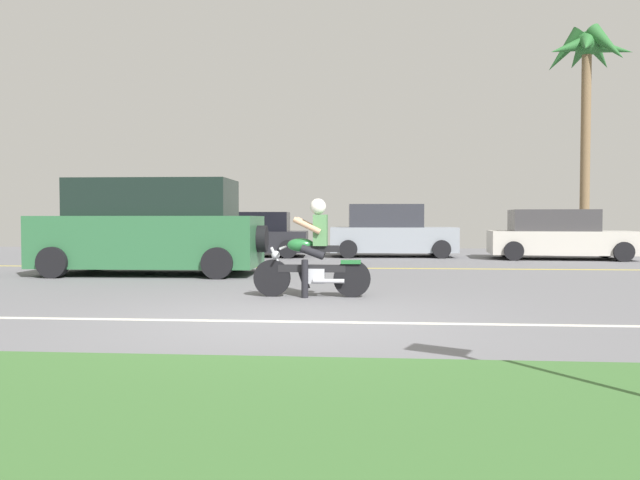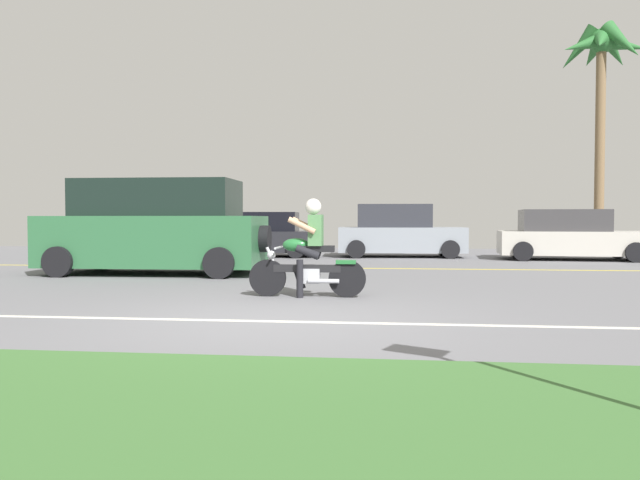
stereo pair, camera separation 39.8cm
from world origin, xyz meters
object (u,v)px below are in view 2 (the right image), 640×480
object	(u,v)px
suv_nearby	(156,229)
parked_car_3	(569,236)
palm_tree_0	(602,61)
motorcyclist_distant	(148,244)
parked_car_2	(399,233)
motorcyclist	(308,255)
parked_car_0	(127,234)
parked_car_1	(256,236)

from	to	relation	value
suv_nearby	parked_car_3	distance (m)	11.87
palm_tree_0	motorcyclist_distant	world-z (taller)	palm_tree_0
suv_nearby	motorcyclist_distant	distance (m)	2.17
parked_car_2	parked_car_3	xyz separation A→B (m)	(4.96, -0.82, -0.07)
motorcyclist	motorcyclist_distant	size ratio (longest dim) A/B	1.35
palm_tree_0	motorcyclist_distant	bearing A→B (deg)	-147.43
parked_car_3	parked_car_0	bearing A→B (deg)	172.08
parked_car_1	parked_car_3	bearing A→B (deg)	-3.00
parked_car_2	parked_car_3	bearing A→B (deg)	-9.36
motorcyclist_distant	parked_car_0	bearing A→B (deg)	118.37
parked_car_0	parked_car_1	xyz separation A→B (m)	(5.01, -1.52, -0.00)
suv_nearby	motorcyclist	bearing A→B (deg)	-42.85
parked_car_0	motorcyclist	bearing A→B (deg)	-54.93
parked_car_0	motorcyclist_distant	size ratio (longest dim) A/B	2.86
parked_car_3	palm_tree_0	size ratio (longest dim) A/B	0.51
suv_nearby	parked_car_0	distance (m)	8.90
palm_tree_0	motorcyclist_distant	size ratio (longest dim) A/B	6.16
suv_nearby	parked_car_0	xyz separation A→B (m)	(-4.18, 7.86, -0.32)
parked_car_0	motorcyclist_distant	world-z (taller)	parked_car_0
motorcyclist	parked_car_2	size ratio (longest dim) A/B	0.45
parked_car_2	motorcyclist_distant	xyz separation A→B (m)	(-6.33, -4.76, -0.20)
motorcyclist	parked_car_2	bearing A→B (deg)	81.49
motorcyclist_distant	parked_car_3	bearing A→B (deg)	19.24
motorcyclist	motorcyclist_distant	bearing A→B (deg)	131.31
suv_nearby	parked_car_2	distance (m)	8.56
parked_car_3	motorcyclist_distant	world-z (taller)	parked_car_3
motorcyclist	parked_car_0	world-z (taller)	motorcyclist
motorcyclist	parked_car_0	bearing A→B (deg)	125.07
parked_car_0	parked_car_1	distance (m)	5.24
parked_car_0	motorcyclist_distant	xyz separation A→B (m)	(3.22, -5.96, -0.10)
parked_car_2	palm_tree_0	size ratio (longest dim) A/B	0.48
parked_car_2	parked_car_3	world-z (taller)	parked_car_2
motorcyclist	parked_car_0	size ratio (longest dim) A/B	0.47
parked_car_2	palm_tree_0	bearing A→B (deg)	28.42
motorcyclist	parked_car_2	distance (m)	10.33
parked_car_2	motorcyclist	bearing A→B (deg)	-98.51
motorcyclist	palm_tree_0	world-z (taller)	palm_tree_0
suv_nearby	parked_car_2	world-z (taller)	suv_nearby
parked_car_1	suv_nearby	bearing A→B (deg)	-97.49
suv_nearby	palm_tree_0	world-z (taller)	palm_tree_0
motorcyclist_distant	suv_nearby	bearing A→B (deg)	-63.21
suv_nearby	parked_car_0	size ratio (longest dim) A/B	1.28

